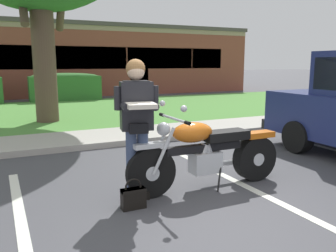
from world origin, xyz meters
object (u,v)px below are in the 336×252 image
Objects in this scene: rider_person at (137,118)px; hedge_center_left at (65,87)px; brick_building at (39,60)px; motorcycle at (212,152)px; handbag at (133,196)px.

hedge_center_left is at bearing 84.97° from rider_person.
rider_person is at bearing -92.04° from brick_building.
handbag is at bearing -169.02° from motorcycle.
brick_building is (0.65, 18.31, 0.84)m from rider_person.
motorcycle is 18.42m from brick_building.
brick_building reaches higher than rider_person.
motorcycle is at bearing -3.19° from rider_person.
motorcycle is 1.27m from handbag.
motorcycle is 6.22× the size of handbag.
rider_person reaches higher than hedge_center_left.
motorcycle is 0.10× the size of brick_building.
hedge_center_left reaches higher than motorcycle.
hedge_center_left is at bearing 90.00° from motorcycle.
handbag is 12.19m from hedge_center_left.
motorcycle reaches higher than handbag.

